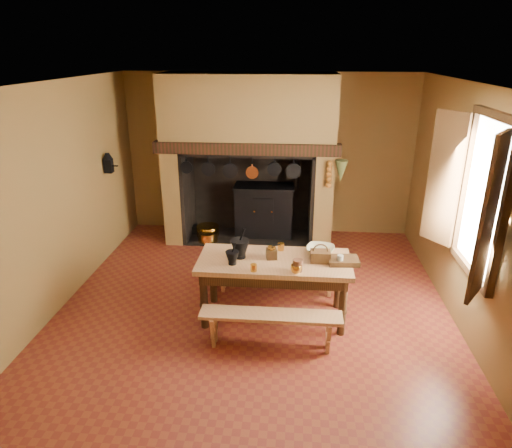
% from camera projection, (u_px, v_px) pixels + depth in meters
% --- Properties ---
extents(floor, '(5.50, 5.50, 0.00)m').
position_uv_depth(floor, '(254.00, 306.00, 5.97)').
color(floor, maroon).
rests_on(floor, ground).
extents(ceiling, '(5.50, 5.50, 0.00)m').
position_uv_depth(ceiling, '(254.00, 83.00, 4.96)').
color(ceiling, silver).
rests_on(ceiling, back_wall).
extents(back_wall, '(5.00, 0.02, 2.80)m').
position_uv_depth(back_wall, '(269.00, 155.00, 8.02)').
color(back_wall, brown).
rests_on(back_wall, floor).
extents(wall_left, '(0.02, 5.50, 2.80)m').
position_uv_depth(wall_left, '(54.00, 199.00, 5.67)').
color(wall_left, brown).
rests_on(wall_left, floor).
extents(wall_right, '(0.02, 5.50, 2.80)m').
position_uv_depth(wall_right, '(470.00, 211.00, 5.25)').
color(wall_right, brown).
rests_on(wall_right, floor).
extents(wall_front, '(5.00, 0.02, 2.80)m').
position_uv_depth(wall_front, '(214.00, 343.00, 2.91)').
color(wall_front, brown).
rests_on(wall_front, floor).
extents(chimney_breast, '(2.95, 0.96, 2.80)m').
position_uv_depth(chimney_breast, '(249.00, 136.00, 7.48)').
color(chimney_breast, brown).
rests_on(chimney_breast, floor).
extents(iron_range, '(1.12, 0.55, 1.60)m').
position_uv_depth(iron_range, '(265.00, 210.00, 8.07)').
color(iron_range, black).
rests_on(iron_range, floor).
extents(hearth_pans, '(0.51, 0.62, 0.20)m').
position_uv_depth(hearth_pans, '(207.00, 233.00, 8.08)').
color(hearth_pans, gold).
rests_on(hearth_pans, floor).
extents(hanging_pans, '(1.92, 0.29, 0.27)m').
position_uv_depth(hanging_pans, '(243.00, 170.00, 7.19)').
color(hanging_pans, black).
rests_on(hanging_pans, chimney_breast).
extents(onion_string, '(0.12, 0.10, 0.46)m').
position_uv_depth(onion_string, '(329.00, 174.00, 7.07)').
color(onion_string, '#9E611D').
rests_on(onion_string, chimney_breast).
extents(herb_bunch, '(0.20, 0.20, 0.35)m').
position_uv_depth(herb_bunch, '(341.00, 171.00, 7.03)').
color(herb_bunch, '#4D5729').
rests_on(herb_bunch, chimney_breast).
extents(window, '(0.39, 1.75, 1.76)m').
position_uv_depth(window, '(473.00, 197.00, 4.79)').
color(window, white).
rests_on(window, wall_right).
extents(wall_coffee_mill, '(0.23, 0.16, 0.31)m').
position_uv_depth(wall_coffee_mill, '(108.00, 162.00, 7.06)').
color(wall_coffee_mill, black).
rests_on(wall_coffee_mill, wall_left).
extents(work_table, '(1.83, 0.81, 0.79)m').
position_uv_depth(work_table, '(274.00, 269.00, 5.51)').
color(work_table, tan).
rests_on(work_table, floor).
extents(bench_front, '(1.57, 0.27, 0.44)m').
position_uv_depth(bench_front, '(271.00, 322.00, 5.04)').
color(bench_front, tan).
rests_on(bench_front, floor).
extents(bench_back, '(1.80, 0.31, 0.50)m').
position_uv_depth(bench_back, '(276.00, 267.00, 6.19)').
color(bench_back, tan).
rests_on(bench_back, floor).
extents(mortar_large, '(0.23, 0.23, 0.39)m').
position_uv_depth(mortar_large, '(240.00, 248.00, 5.47)').
color(mortar_large, black).
rests_on(mortar_large, work_table).
extents(mortar_small, '(0.16, 0.16, 0.27)m').
position_uv_depth(mortar_small, '(232.00, 257.00, 5.31)').
color(mortar_small, black).
rests_on(mortar_small, work_table).
extents(coffee_grinder, '(0.18, 0.14, 0.19)m').
position_uv_depth(coffee_grinder, '(272.00, 253.00, 5.46)').
color(coffee_grinder, '#3B2713').
rests_on(coffee_grinder, work_table).
extents(brass_mug_a, '(0.10, 0.10, 0.08)m').
position_uv_depth(brass_mug_a, '(254.00, 268.00, 5.16)').
color(brass_mug_a, gold).
rests_on(brass_mug_a, work_table).
extents(brass_mug_b, '(0.09, 0.09, 0.09)m').
position_uv_depth(brass_mug_b, '(281.00, 247.00, 5.70)').
color(brass_mug_b, gold).
rests_on(brass_mug_b, work_table).
extents(mixing_bowl, '(0.41, 0.41, 0.08)m').
position_uv_depth(mixing_bowl, '(320.00, 250.00, 5.62)').
color(mixing_bowl, beige).
rests_on(mixing_bowl, work_table).
extents(stoneware_crock, '(0.13, 0.13, 0.14)m').
position_uv_depth(stoneware_crock, '(298.00, 265.00, 5.16)').
color(stoneware_crock, brown).
rests_on(stoneware_crock, work_table).
extents(glass_jar, '(0.08, 0.08, 0.12)m').
position_uv_depth(glass_jar, '(340.00, 260.00, 5.31)').
color(glass_jar, beige).
rests_on(glass_jar, work_table).
extents(wicker_basket, '(0.24, 0.17, 0.23)m').
position_uv_depth(wicker_basket, '(320.00, 256.00, 5.39)').
color(wicker_basket, '#4C3416').
rests_on(wicker_basket, work_table).
extents(wooden_tray, '(0.37, 0.28, 0.06)m').
position_uv_depth(wooden_tray, '(343.00, 261.00, 5.36)').
color(wooden_tray, '#3B2713').
rests_on(wooden_tray, work_table).
extents(brass_cup, '(0.16, 0.16, 0.10)m').
position_uv_depth(brass_cup, '(296.00, 269.00, 5.12)').
color(brass_cup, gold).
rests_on(brass_cup, work_table).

